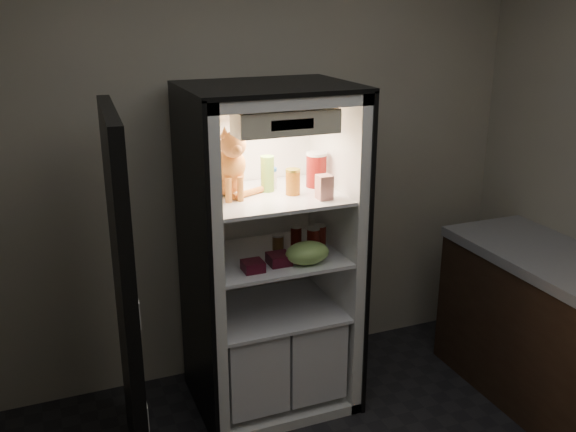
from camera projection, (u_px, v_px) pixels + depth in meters
name	position (u px, v px, depth m)	size (l,w,h in m)	color
room_shell	(406.00, 204.00, 2.20)	(3.60, 3.60, 3.60)	white
refrigerator	(268.00, 275.00, 3.68)	(0.90, 0.72, 1.88)	white
fridge_door	(126.00, 309.00, 3.00)	(0.12, 0.87, 1.85)	black
tabby_cat	(228.00, 169.00, 3.39)	(0.33, 0.38, 0.40)	#C44F19
parmesan_shaker	(267.00, 174.00, 3.49)	(0.08, 0.08, 0.20)	green
mayo_tub	(269.00, 178.00, 3.56)	(0.08, 0.08, 0.12)	white
salsa_jar	(293.00, 182.00, 3.44)	(0.08, 0.08, 0.14)	maroon
pepper_jar	(316.00, 170.00, 3.58)	(0.12, 0.12, 0.20)	maroon
cream_carton	(324.00, 187.00, 3.36)	(0.08, 0.08, 0.13)	silver
soda_can_a	(296.00, 236.00, 3.68)	(0.06, 0.06, 0.12)	black
soda_can_b	(320.00, 236.00, 3.66)	(0.07, 0.07, 0.13)	black
soda_can_c	(313.00, 240.00, 3.60)	(0.07, 0.07, 0.13)	black
condiment_jar	(278.00, 242.00, 3.63)	(0.07, 0.07, 0.09)	#563718
grape_bag	(307.00, 253.00, 3.43)	(0.24, 0.18, 0.12)	#90CC5F
berry_box_left	(253.00, 266.00, 3.35)	(0.11, 0.11, 0.05)	#510D1F
berry_box_right	(279.00, 259.00, 3.43)	(0.12, 0.12, 0.06)	#510D1F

